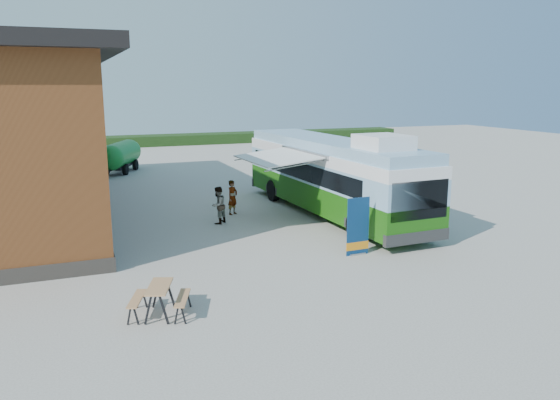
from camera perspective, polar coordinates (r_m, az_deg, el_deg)
name	(u,v)px	position (r m, az deg, el deg)	size (l,w,h in m)	color
ground	(299,250)	(20.11, 1.95, -5.26)	(100.00, 100.00, 0.00)	#BCB7AD
hedge	(224,138)	(58.02, -5.89, 6.47)	(40.00, 3.00, 1.00)	#264419
bus	(331,174)	(25.31, 5.38, 2.77)	(3.27, 13.26, 4.05)	#2A7213
awning	(281,154)	(24.08, 0.15, 4.80)	(2.91, 4.52, 0.53)	white
banner	(358,232)	(19.52, 8.13, -3.30)	(0.91, 0.20, 2.09)	navy
picnic_table	(159,293)	(14.74, -12.48, -9.50)	(1.80, 1.70, 0.83)	tan
person_a	(233,197)	(25.53, -4.98, 0.28)	(0.59, 0.39, 1.61)	#999999
person_b	(218,205)	(23.86, -6.50, -0.55)	(0.79, 0.62, 1.63)	#999999
slurry_tanker	(121,155)	(39.34, -16.32, 4.54)	(3.21, 5.32, 2.11)	#167D29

